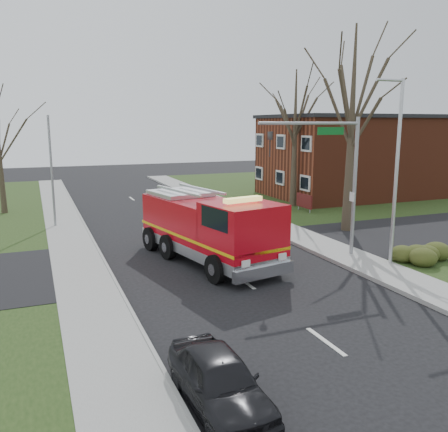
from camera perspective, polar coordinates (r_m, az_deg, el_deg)
name	(u,v)px	position (r m, az deg, el deg)	size (l,w,h in m)	color
ground	(244,282)	(19.99, 2.43, -7.88)	(120.00, 120.00, 0.00)	black
sidewalk_right	(365,264)	(23.11, 16.65, -5.52)	(2.40, 80.00, 0.15)	gray
sidewalk_left	(91,300)	(18.44, -15.69, -9.71)	(2.40, 80.00, 0.15)	gray
brick_building	(355,156)	(44.35, 15.48, 7.00)	(15.40, 10.40, 7.25)	maroon
health_center_sign	(304,201)	(35.35, 9.64, 1.77)	(0.12, 2.00, 1.40)	#521313
hedge_corner	(429,253)	(24.10, 23.44, -4.06)	(2.80, 2.00, 0.90)	#2C3A15
bare_tree_near	(352,107)	(28.98, 15.19, 12.52)	(6.00, 6.00, 12.00)	#342B1F
bare_tree_far	(295,124)	(37.31, 8.55, 10.93)	(5.25, 5.25, 10.50)	#342B1F
traffic_signal_mast	(333,162)	(22.87, 13.00, 6.32)	(5.29, 0.18, 6.80)	gray
streetlight_pole	(396,168)	(22.52, 19.96, 5.47)	(1.48, 0.16, 8.40)	#B7BABF
utility_pole_far	(52,173)	(31.37, -20.01, 4.93)	(0.14, 0.14, 7.00)	gray
fire_engine	(209,230)	(22.38, -1.79, -1.64)	(4.70, 9.00, 3.46)	#B10814
parked_car_maroon	(219,380)	(11.56, -0.57, -19.15)	(1.57, 3.90, 1.33)	black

